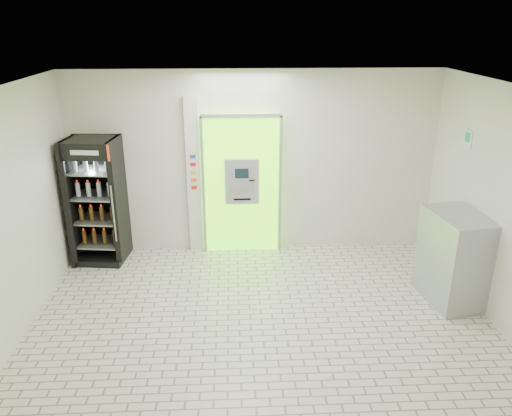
{
  "coord_description": "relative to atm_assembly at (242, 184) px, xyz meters",
  "views": [
    {
      "loc": [
        -0.34,
        -5.37,
        3.73
      ],
      "look_at": [
        -0.02,
        1.2,
        1.21
      ],
      "focal_mm": 35.0,
      "sensor_mm": 36.0,
      "label": 1
    }
  ],
  "objects": [
    {
      "name": "ground",
      "position": [
        0.2,
        -2.41,
        -1.17
      ],
      "size": [
        6.0,
        6.0,
        0.0
      ],
      "primitive_type": "plane",
      "color": "beige",
      "rests_on": "ground"
    },
    {
      "name": "exit_sign",
      "position": [
        3.19,
        -1.01,
        0.95
      ],
      "size": [
        0.02,
        0.22,
        0.26
      ],
      "color": "white",
      "rests_on": "room_shell"
    },
    {
      "name": "beverage_cooler",
      "position": [
        -2.3,
        -0.25,
        -0.2
      ],
      "size": [
        0.83,
        0.77,
        2.02
      ],
      "rotation": [
        0.0,
        0.0,
        -0.12
      ],
      "color": "black",
      "rests_on": "ground"
    },
    {
      "name": "steel_cabinet",
      "position": [
        2.87,
        -1.79,
        -0.53
      ],
      "size": [
        0.78,
        1.05,
        1.28
      ],
      "rotation": [
        0.0,
        0.0,
        0.15
      ],
      "color": "#A0A2A7",
      "rests_on": "ground"
    },
    {
      "name": "pillar",
      "position": [
        -0.78,
        0.04,
        0.13
      ],
      "size": [
        0.22,
        0.11,
        2.6
      ],
      "color": "silver",
      "rests_on": "ground"
    },
    {
      "name": "room_shell",
      "position": [
        0.2,
        -2.41,
        0.67
      ],
      "size": [
        6.0,
        6.0,
        6.0
      ],
      "color": "silver",
      "rests_on": "ground"
    },
    {
      "name": "atm_assembly",
      "position": [
        0.0,
        0.0,
        0.0
      ],
      "size": [
        1.3,
        0.24,
        2.33
      ],
      "color": "#64FF11",
      "rests_on": "ground"
    }
  ]
}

